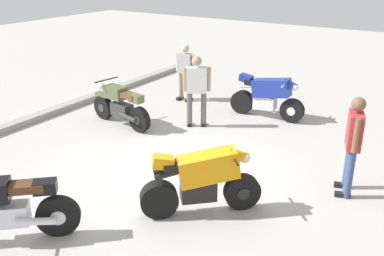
{
  "coord_description": "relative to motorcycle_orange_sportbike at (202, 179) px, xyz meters",
  "views": [
    {
      "loc": [
        -5.83,
        -4.18,
        3.82
      ],
      "look_at": [
        0.66,
        -0.04,
        0.75
      ],
      "focal_mm": 39.99,
      "sensor_mm": 36.0,
      "label": 1
    }
  ],
  "objects": [
    {
      "name": "person_in_red_shirt",
      "position": [
        1.88,
        -1.8,
        0.41
      ],
      "size": [
        0.66,
        0.42,
        1.75
      ],
      "rotation": [
        0.0,
        0.0,
        1.87
      ],
      "color": "#384772",
      "rests_on": "ground"
    },
    {
      "name": "motorcycle_orange_sportbike",
      "position": [
        0.0,
        0.0,
        0.0
      ],
      "size": [
        1.46,
        1.56,
        1.14
      ],
      "rotation": [
        0.0,
        0.0,
        5.46
      ],
      "color": "black",
      "rests_on": "ground"
    },
    {
      "name": "person_in_gray_shirt",
      "position": [
        4.75,
        3.44,
        0.3
      ],
      "size": [
        0.31,
        0.63,
        1.6
      ],
      "rotation": [
        0.0,
        0.0,
        3.12
      ],
      "color": "gray",
      "rests_on": "ground"
    },
    {
      "name": "curb_edge",
      "position": [
        0.75,
        5.73,
        -0.52
      ],
      "size": [
        14.0,
        0.3,
        0.15
      ],
      "primitive_type": "cube",
      "color": "gray",
      "rests_on": "ground"
    },
    {
      "name": "motorcycle_black_cruiser",
      "position": [
        -2.13,
        1.98,
        -0.07
      ],
      "size": [
        1.5,
        1.63,
        1.09
      ],
      "rotation": [
        0.0,
        0.0,
        2.31
      ],
      "color": "black",
      "rests_on": "ground"
    },
    {
      "name": "person_in_white_shirt",
      "position": [
        3.17,
        2.08,
        0.4
      ],
      "size": [
        0.5,
        0.61,
        1.73
      ],
      "rotation": [
        0.0,
        0.0,
        0.56
      ],
      "color": "#59595B",
      "rests_on": "ground"
    },
    {
      "name": "ground_plane",
      "position": [
        0.75,
        1.13,
        -0.59
      ],
      "size": [
        40.0,
        40.0,
        0.0
      ],
      "primitive_type": "plane",
      "color": "#ADAAA3"
    },
    {
      "name": "motorcycle_olive_vintage",
      "position": [
        2.26,
        3.68,
        -0.11
      ],
      "size": [
        0.76,
        1.95,
        1.07
      ],
      "rotation": [
        0.0,
        0.0,
        1.41
      ],
      "color": "black",
      "rests_on": "ground"
    },
    {
      "name": "motorcycle_blue_sportbike",
      "position": [
        4.67,
        0.89,
        0.0
      ],
      "size": [
        0.7,
        1.95,
        1.14
      ],
      "rotation": [
        0.0,
        0.0,
        4.74
      ],
      "color": "black",
      "rests_on": "ground"
    }
  ]
}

